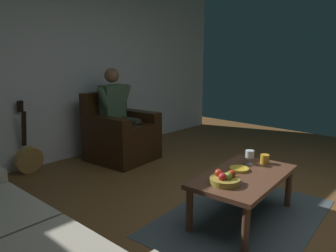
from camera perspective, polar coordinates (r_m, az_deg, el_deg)
name	(u,v)px	position (r m, az deg, el deg)	size (l,w,h in m)	color
ground_plane	(284,226)	(3.13, 19.73, -16.28)	(7.50, 7.50, 0.00)	brown
wall_back	(77,64)	(4.89, -15.78, 10.46)	(5.98, 0.06, 2.69)	silver
rug	(242,217)	(3.17, 12.88, -15.36)	(1.78, 1.20, 0.01)	#404A4F
armchair	(120,136)	(4.67, -8.36, -1.71)	(0.88, 0.88, 0.96)	#311C0D
person_seated	(118,111)	(4.61, -8.71, 2.64)	(0.63, 0.57, 1.29)	#455F42
coffee_table	(244,180)	(3.02, 13.20, -9.28)	(1.13, 0.69, 0.42)	brown
guitar	(29,157)	(4.47, -23.32, -5.02)	(0.34, 0.22, 0.92)	#B38644
wine_glass_near	(250,155)	(3.26, 14.19, -4.95)	(0.08, 0.08, 0.14)	silver
fruit_bowl	(225,179)	(2.75, 9.98, -9.20)	(0.25, 0.25, 0.11)	olive
decorative_dish	(239,169)	(3.09, 12.39, -7.41)	(0.18, 0.18, 0.02)	gold
candle_jar	(265,159)	(3.34, 16.67, -5.58)	(0.09, 0.09, 0.09)	gold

